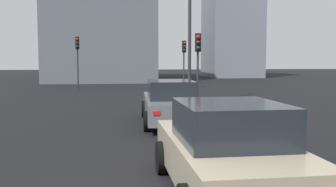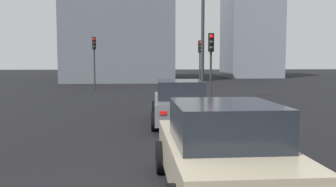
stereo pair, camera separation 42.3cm
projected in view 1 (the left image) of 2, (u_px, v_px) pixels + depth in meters
car_grey_left_lead at (170, 103)px, 13.36m from camera, size 4.87×2.05×1.52m
car_beige_left_second at (227, 151)px, 6.26m from camera, size 4.26×2.10×1.56m
traffic_light_near_left at (198, 53)px, 18.66m from camera, size 0.32×0.30×3.51m
traffic_light_near_right at (184, 54)px, 29.07m from camera, size 0.33×0.31×3.67m
traffic_light_far_left at (77, 52)px, 27.79m from camera, size 0.33×0.30×3.88m
street_lamp_kerbside at (190, 7)px, 18.67m from camera, size 0.56×0.36×8.23m
building_facade_left at (232, 19)px, 48.89m from camera, size 8.14×6.26×14.86m
building_facade_center at (103, 22)px, 41.96m from camera, size 15.25×10.79×12.77m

